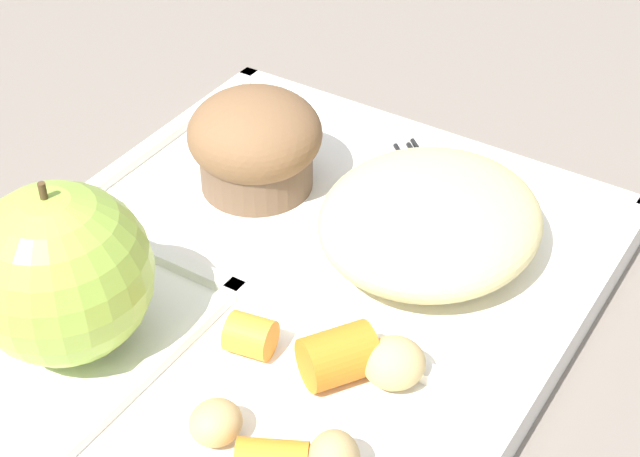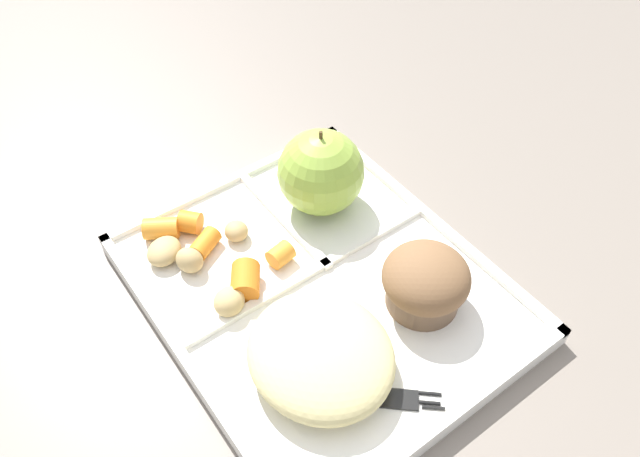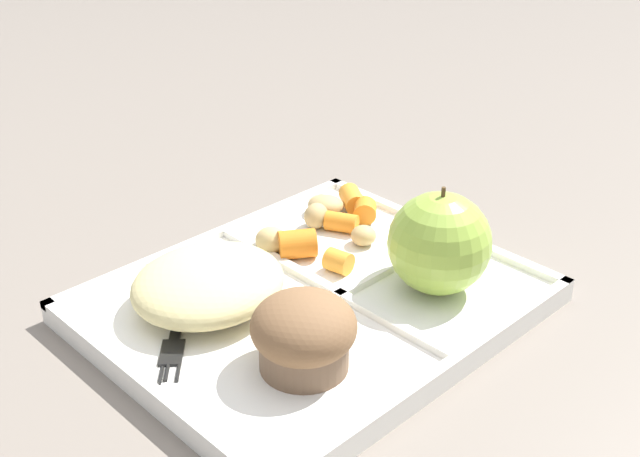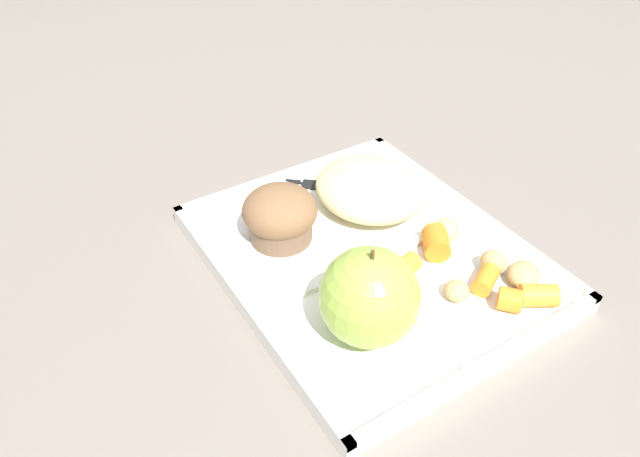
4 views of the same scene
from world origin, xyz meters
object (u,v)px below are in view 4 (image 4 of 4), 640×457
(lunch_tray, at_px, (368,258))
(plastic_fork, at_px, (336,187))
(bran_muffin, at_px, (280,215))
(green_apple, at_px, (369,297))

(lunch_tray, relative_size, plastic_fork, 3.15)
(plastic_fork, bearing_deg, bran_muffin, 114.46)
(lunch_tray, bearing_deg, plastic_fork, -17.22)
(lunch_tray, xyz_separation_m, bran_muffin, (0.07, 0.07, 0.04))
(bran_muffin, distance_m, plastic_fork, 0.12)
(lunch_tray, bearing_deg, bran_muffin, 41.97)
(bran_muffin, height_order, plastic_fork, bran_muffin)
(green_apple, height_order, bran_muffin, green_apple)
(green_apple, bearing_deg, plastic_fork, -26.34)
(bran_muffin, bearing_deg, plastic_fork, -65.54)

